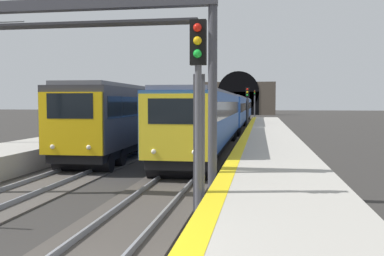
# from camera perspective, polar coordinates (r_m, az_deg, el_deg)

# --- Properties ---
(platform_right_edge_strip) EXTENTS (112.00, 0.50, 0.01)m
(platform_right_edge_strip) POSITION_cam_1_polar(r_m,az_deg,el_deg) (6.49, -0.50, -16.02)
(platform_right_edge_strip) COLOR yellow
(platform_right_edge_strip) RESTS_ON platform_right
(train_main_approaching) EXTENTS (63.58, 2.99, 3.81)m
(train_main_approaching) POSITION_cam_1_polar(r_m,az_deg,el_deg) (47.77, 5.30, 2.32)
(train_main_approaching) COLOR #264C99
(train_main_approaching) RESTS_ON ground_plane
(train_adjacent_platform) EXTENTS (64.45, 3.39, 4.07)m
(train_adjacent_platform) POSITION_cam_1_polar(r_m,az_deg,el_deg) (49.64, -0.13, 2.54)
(train_adjacent_platform) COLOR #333338
(train_adjacent_platform) RESTS_ON ground_plane
(railway_signal_near) EXTENTS (0.39, 0.38, 5.07)m
(railway_signal_near) POSITION_cam_1_polar(r_m,az_deg,el_deg) (10.14, 0.84, 3.06)
(railway_signal_near) COLOR #4C4C54
(railway_signal_near) RESTS_ON ground_plane
(railway_signal_mid) EXTENTS (0.39, 0.38, 4.66)m
(railway_signal_mid) POSITION_cam_1_polar(r_m,az_deg,el_deg) (44.42, 7.38, 3.06)
(railway_signal_mid) COLOR #38383D
(railway_signal_mid) RESTS_ON ground_plane
(railway_signal_far) EXTENTS (0.39, 0.38, 5.65)m
(railway_signal_far) POSITION_cam_1_polar(r_m,az_deg,el_deg) (88.80, 8.34, 3.61)
(railway_signal_far) COLOR #4C4C54
(railway_signal_far) RESTS_ON ground_plane
(overhead_signal_gantry) EXTENTS (0.70, 8.74, 6.42)m
(overhead_signal_gantry) POSITION_cam_1_polar(r_m,az_deg,el_deg) (14.33, -14.57, 10.39)
(overhead_signal_gantry) COLOR #3F3F47
(overhead_signal_gantry) RESTS_ON ground_plane
(tunnel_portal) EXTENTS (2.30, 17.90, 10.66)m
(tunnel_portal) POSITION_cam_1_polar(r_m,az_deg,el_deg) (106.14, 6.21, 3.96)
(tunnel_portal) COLOR #51473D
(tunnel_portal) RESTS_ON ground_plane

